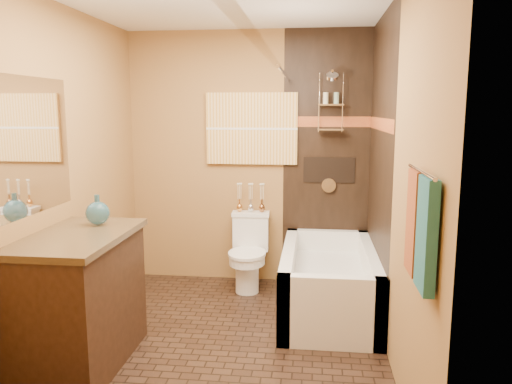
# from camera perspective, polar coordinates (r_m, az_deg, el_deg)

# --- Properties ---
(floor) EXTENTS (3.00, 3.00, 0.00)m
(floor) POSITION_cam_1_polar(r_m,az_deg,el_deg) (3.90, -3.84, -17.07)
(floor) COLOR black
(floor) RESTS_ON ground
(wall_left) EXTENTS (0.02, 3.00, 2.50)m
(wall_left) POSITION_cam_1_polar(r_m,az_deg,el_deg) (3.93, -21.54, 1.64)
(wall_left) COLOR olive
(wall_left) RESTS_ON floor
(wall_right) EXTENTS (0.02, 3.00, 2.50)m
(wall_right) POSITION_cam_1_polar(r_m,az_deg,el_deg) (3.51, 15.60, 1.09)
(wall_right) COLOR olive
(wall_right) RESTS_ON floor
(wall_back) EXTENTS (2.40, 0.02, 2.50)m
(wall_back) POSITION_cam_1_polar(r_m,az_deg,el_deg) (4.99, -0.86, 3.82)
(wall_back) COLOR olive
(wall_back) RESTS_ON floor
(wall_front) EXTENTS (2.40, 0.02, 2.50)m
(wall_front) POSITION_cam_1_polar(r_m,az_deg,el_deg) (2.09, -11.71, -4.20)
(wall_front) COLOR olive
(wall_front) RESTS_ON floor
(alcove_tile_back) EXTENTS (0.85, 0.01, 2.50)m
(alcove_tile_back) POSITION_cam_1_polar(r_m,az_deg,el_deg) (4.94, 8.08, 3.67)
(alcove_tile_back) COLOR black
(alcove_tile_back) RESTS_ON wall_back
(alcove_tile_right) EXTENTS (0.01, 1.50, 2.50)m
(alcove_tile_right) POSITION_cam_1_polar(r_m,az_deg,el_deg) (4.24, 13.90, 2.55)
(alcove_tile_right) COLOR black
(alcove_tile_right) RESTS_ON wall_right
(mosaic_band_back) EXTENTS (0.85, 0.01, 0.10)m
(mosaic_band_back) POSITION_cam_1_polar(r_m,az_deg,el_deg) (4.91, 8.18, 7.96)
(mosaic_band_back) COLOR maroon
(mosaic_band_back) RESTS_ON alcove_tile_back
(mosaic_band_right) EXTENTS (0.01, 1.50, 0.10)m
(mosaic_band_right) POSITION_cam_1_polar(r_m,az_deg,el_deg) (4.21, 13.97, 7.56)
(mosaic_band_right) COLOR maroon
(mosaic_band_right) RESTS_ON alcove_tile_right
(alcove_niche) EXTENTS (0.50, 0.01, 0.25)m
(alcove_niche) POSITION_cam_1_polar(r_m,az_deg,el_deg) (4.95, 8.35, 2.50)
(alcove_niche) COLOR black
(alcove_niche) RESTS_ON alcove_tile_back
(shower_fixtures) EXTENTS (0.24, 0.33, 1.16)m
(shower_fixtures) POSITION_cam_1_polar(r_m,az_deg,el_deg) (4.81, 8.53, 8.47)
(shower_fixtures) COLOR silver
(shower_fixtures) RESTS_ON floor
(curtain_rod) EXTENTS (0.03, 1.55, 0.03)m
(curtain_rod) POSITION_cam_1_polar(r_m,az_deg,el_deg) (4.20, 3.30, 13.27)
(curtain_rod) COLOR silver
(curtain_rod) RESTS_ON wall_back
(towel_bar) EXTENTS (0.02, 0.55, 0.02)m
(towel_bar) POSITION_cam_1_polar(r_m,az_deg,el_deg) (2.45, 18.38, 2.23)
(towel_bar) COLOR silver
(towel_bar) RESTS_ON wall_right
(towel_teal) EXTENTS (0.05, 0.22, 0.52)m
(towel_teal) POSITION_cam_1_polar(r_m,az_deg,el_deg) (2.37, 18.91, -4.66)
(towel_teal) COLOR #1B525C
(towel_teal) RESTS_ON towel_bar
(towel_rust) EXTENTS (0.05, 0.22, 0.52)m
(towel_rust) POSITION_cam_1_polar(r_m,az_deg,el_deg) (2.62, 17.73, -3.29)
(towel_rust) COLOR brown
(towel_rust) RESTS_ON towel_bar
(sunset_painting) EXTENTS (0.90, 0.04, 0.70)m
(sunset_painting) POSITION_cam_1_polar(r_m,az_deg,el_deg) (4.94, -0.50, 7.25)
(sunset_painting) COLOR gold
(sunset_painting) RESTS_ON wall_back
(vanity_mirror) EXTENTS (0.01, 1.00, 0.90)m
(vanity_mirror) POSITION_cam_1_polar(r_m,az_deg,el_deg) (3.57, -24.44, 4.79)
(vanity_mirror) COLOR white
(vanity_mirror) RESTS_ON wall_left
(bathtub) EXTENTS (0.80, 1.50, 0.55)m
(bathtub) POSITION_cam_1_polar(r_m,az_deg,el_deg) (4.45, 8.32, -10.62)
(bathtub) COLOR white
(bathtub) RESTS_ON floor
(toilet) EXTENTS (0.38, 0.56, 0.73)m
(toilet) POSITION_cam_1_polar(r_m,az_deg,el_deg) (4.89, -0.85, -6.83)
(toilet) COLOR white
(toilet) RESTS_ON floor
(vanity) EXTENTS (0.64, 1.04, 0.92)m
(vanity) POSITION_cam_1_polar(r_m,az_deg,el_deg) (3.66, -19.72, -11.50)
(vanity) COLOR black
(vanity) RESTS_ON floor
(teal_bottle) EXTENTS (0.22, 0.22, 0.27)m
(teal_bottle) POSITION_cam_1_polar(r_m,az_deg,el_deg) (3.73, -17.66, -1.96)
(teal_bottle) COLOR #225767
(teal_bottle) RESTS_ON vanity
(bud_vases) EXTENTS (0.28, 0.06, 0.28)m
(bud_vases) POSITION_cam_1_polar(r_m,az_deg,el_deg) (4.93, -0.61, -0.56)
(bud_vases) COLOR #D79043
(bud_vases) RESTS_ON toilet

